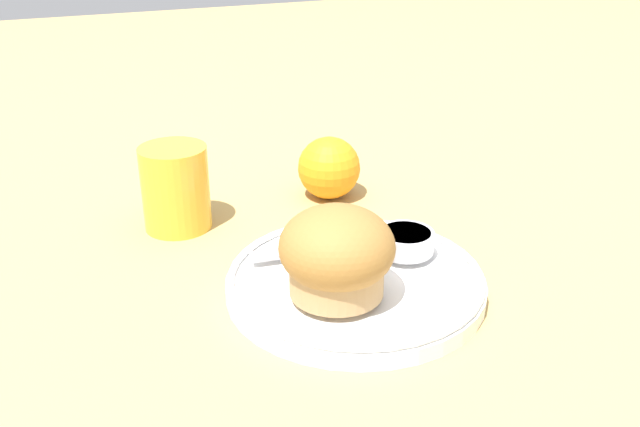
{
  "coord_description": "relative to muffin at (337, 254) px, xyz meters",
  "views": [
    {
      "loc": [
        -0.23,
        -0.49,
        0.32
      ],
      "look_at": [
        -0.01,
        0.04,
        0.06
      ],
      "focal_mm": 40.0,
      "sensor_mm": 36.0,
      "label": 1
    }
  ],
  "objects": [
    {
      "name": "ground_plane",
      "position": [
        0.03,
        0.04,
        -0.05
      ],
      "size": [
        3.0,
        3.0,
        0.0
      ],
      "primitive_type": "plane",
      "color": "tan"
    },
    {
      "name": "plate",
      "position": [
        0.03,
        0.02,
        -0.04
      ],
      "size": [
        0.22,
        0.22,
        0.02
      ],
      "color": "white",
      "rests_on": "ground_plane"
    },
    {
      "name": "muffin",
      "position": [
        0.0,
        0.0,
        0.0
      ],
      "size": [
        0.09,
        0.09,
        0.07
      ],
      "color": "tan",
      "rests_on": "plate"
    },
    {
      "name": "cream_ramekin",
      "position": [
        0.08,
        0.04,
        -0.02
      ],
      "size": [
        0.05,
        0.05,
        0.02
      ],
      "color": "silver",
      "rests_on": "plate"
    },
    {
      "name": "berry_pair",
      "position": [
        0.05,
        0.08,
        -0.03
      ],
      "size": [
        0.03,
        0.01,
        0.01
      ],
      "color": "maroon",
      "rests_on": "plate"
    },
    {
      "name": "butter_knife",
      "position": [
        0.02,
        0.07,
        -0.03
      ],
      "size": [
        0.15,
        0.03,
        0.0
      ],
      "rotation": [
        0.0,
        0.0,
        -0.11
      ],
      "color": "#B7B7BC",
      "rests_on": "plate"
    },
    {
      "name": "orange_fruit",
      "position": [
        0.09,
        0.22,
        -0.02
      ],
      "size": [
        0.07,
        0.07,
        0.07
      ],
      "color": "orange",
      "rests_on": "ground_plane"
    },
    {
      "name": "juice_glass",
      "position": [
        -0.08,
        0.21,
        -0.01
      ],
      "size": [
        0.07,
        0.07,
        0.09
      ],
      "color": "gold",
      "rests_on": "ground_plane"
    }
  ]
}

